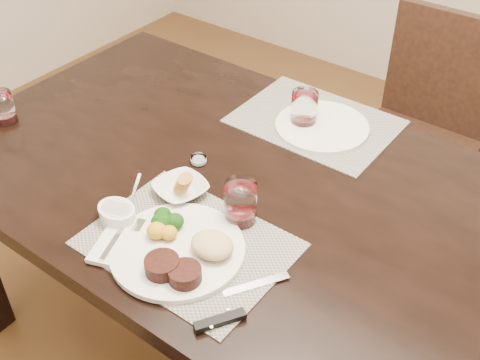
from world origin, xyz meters
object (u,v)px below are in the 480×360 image
Objects in this scene: cracker_bowl at (181,189)px; far_plate at (322,126)px; chair_far at (424,122)px; steak_knife at (229,311)px; dinner_plate at (181,250)px; wine_glass_near at (240,204)px.

cracker_bowl is 0.57× the size of far_plate.
far_plate is (0.13, 0.48, -0.01)m from cracker_bowl.
chair_far is 5.72× the size of cracker_bowl.
chair_far is at bearing 77.37° from cracker_bowl.
chair_far is 1.33m from steak_knife.
far_plate is (-0.01, 0.64, -0.01)m from dinner_plate.
wine_glass_near is at bearing -93.41° from chair_far.
steak_knife is (0.19, -0.06, -0.01)m from dinner_plate.
cracker_bowl is at bearing -105.56° from far_plate.
cracker_bowl is (-0.14, 0.16, 0.00)m from dinner_plate.
chair_far is 1.13m from cracker_bowl.
dinner_plate is (-0.10, -1.24, 0.27)m from chair_far.
dinner_plate is 1.13× the size of far_plate.
dinner_plate is 1.26× the size of steak_knife.
chair_far reaches higher than dinner_plate.
dinner_plate is at bearing -167.00° from steak_knife.
dinner_plate reaches higher than far_plate.
wine_glass_near is (0.18, 0.01, 0.03)m from cracker_bowl.
dinner_plate is at bearing -88.98° from far_plate.
steak_knife is at bearing -57.77° from wine_glass_near.
wine_glass_near reaches higher than dinner_plate.
wine_glass_near is at bearing 154.27° from steak_knife.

